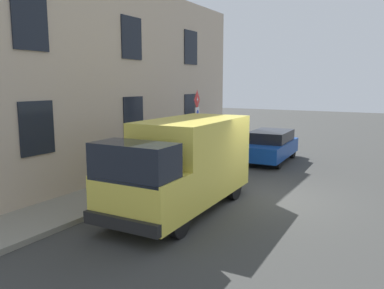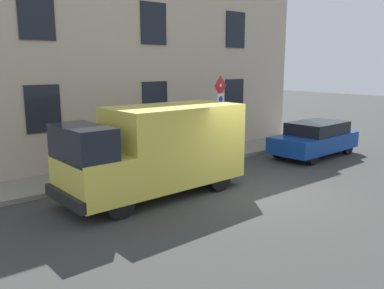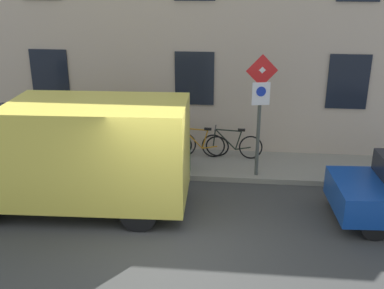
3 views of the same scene
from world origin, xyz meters
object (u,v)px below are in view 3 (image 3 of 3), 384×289
at_px(bicycle_red, 166,143).
at_px(pedestrian, 171,132).
at_px(sign_post_stacked, 260,99).
at_px(litter_bin, 182,154).
at_px(delivery_van, 73,153).
at_px(bicycle_orange, 199,144).
at_px(bicycle_black, 232,145).

bearing_deg(bicycle_red, pedestrian, 107.09).
relative_size(bicycle_red, pedestrian, 1.00).
distance_m(sign_post_stacked, litter_bin, 2.51).
distance_m(delivery_van, bicycle_orange, 4.05).
bearing_deg(sign_post_stacked, delivery_van, 114.93).
distance_m(bicycle_red, litter_bin, 1.19).
xyz_separation_m(bicycle_orange, pedestrian, (-0.68, 0.69, 0.56)).
xyz_separation_m(bicycle_orange, litter_bin, (-1.03, 0.35, 0.08)).
distance_m(bicycle_orange, bicycle_red, 0.94).
bearing_deg(bicycle_orange, bicycle_black, -177.99).
distance_m(bicycle_black, litter_bin, 1.64).
distance_m(delivery_van, bicycle_black, 4.68).
relative_size(sign_post_stacked, delivery_van, 0.56).
distance_m(bicycle_orange, pedestrian, 1.12).
relative_size(sign_post_stacked, litter_bin, 3.34).
distance_m(sign_post_stacked, pedestrian, 2.59).
bearing_deg(delivery_van, pedestrian, -129.12).
height_order(bicycle_black, bicycle_red, same).
bearing_deg(pedestrian, bicycle_black, 141.18).
height_order(pedestrian, litter_bin, pedestrian).
distance_m(delivery_van, pedestrian, 3.02).
bearing_deg(delivery_van, litter_bin, -138.51).
distance_m(delivery_van, litter_bin, 3.06).
distance_m(bicycle_black, bicycle_red, 1.87).
distance_m(sign_post_stacked, bicycle_orange, 2.58).
xyz_separation_m(bicycle_black, bicycle_red, (-0.00, 1.87, 0.00)).
bearing_deg(sign_post_stacked, pedestrian, 78.02).
xyz_separation_m(bicycle_black, bicycle_orange, (0.00, 0.94, 0.00)).
distance_m(bicycle_black, bicycle_orange, 0.94).
bearing_deg(bicycle_orange, litter_bin, 73.35).
height_order(bicycle_black, bicycle_orange, same).
bearing_deg(bicycle_black, bicycle_red, 0.66).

